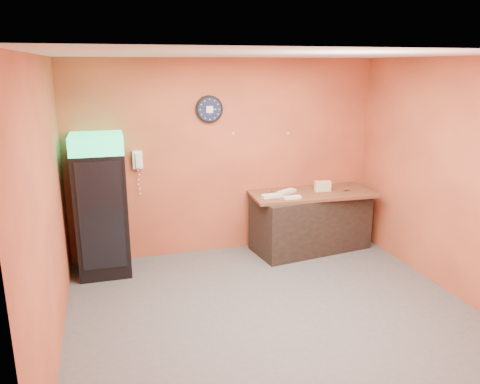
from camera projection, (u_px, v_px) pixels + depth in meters
name	position (u px, v px, depth m)	size (l,w,h in m)	color
floor	(273.00, 311.00, 5.30)	(4.50, 4.50, 0.00)	#47474C
back_wall	(227.00, 158.00, 6.78)	(4.50, 0.02, 2.80)	#CC5E39
left_wall	(47.00, 211.00, 4.31)	(0.02, 4.00, 2.80)	#CC5E39
right_wall	(453.00, 178.00, 5.54)	(0.02, 4.00, 2.80)	#CC5E39
ceiling	(278.00, 54.00, 4.56)	(4.50, 4.00, 0.02)	white
beverage_cooler	(102.00, 208.00, 6.06)	(0.66, 0.67, 1.86)	black
prep_counter	(310.00, 222.00, 7.01)	(1.70, 0.76, 0.85)	black
wall_clock	(209.00, 109.00, 6.50)	(0.38, 0.06, 0.38)	black
wall_phone	(137.00, 160.00, 6.37)	(0.13, 0.11, 0.24)	white
butcher_paper	(312.00, 193.00, 6.89)	(1.82, 0.82, 0.04)	brown
sub_roll_stack	(323.00, 186.00, 6.91)	(0.25, 0.11, 0.15)	beige
wrapped_sandwich_left	(272.00, 196.00, 6.61)	(0.29, 0.11, 0.04)	silver
wrapped_sandwich_mid	(292.00, 197.00, 6.54)	(0.25, 0.10, 0.04)	silver
wrapped_sandwich_right	(287.00, 192.00, 6.82)	(0.31, 0.12, 0.04)	silver
kitchen_tool	(291.00, 189.00, 6.94)	(0.05, 0.05, 0.05)	silver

